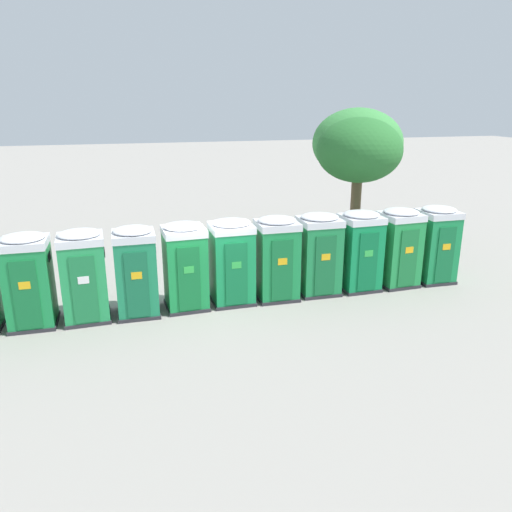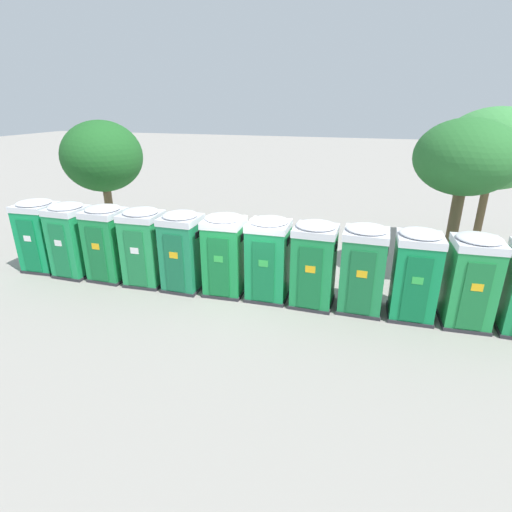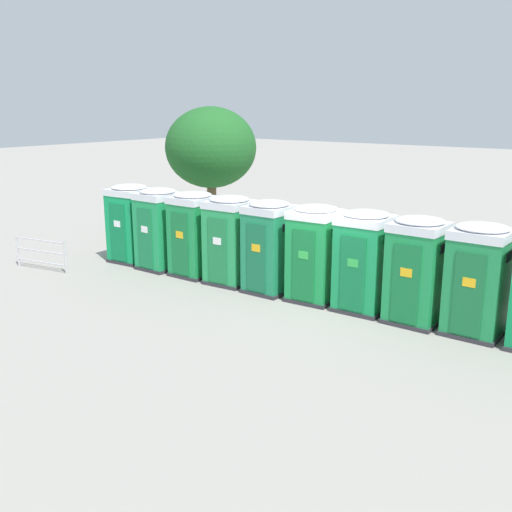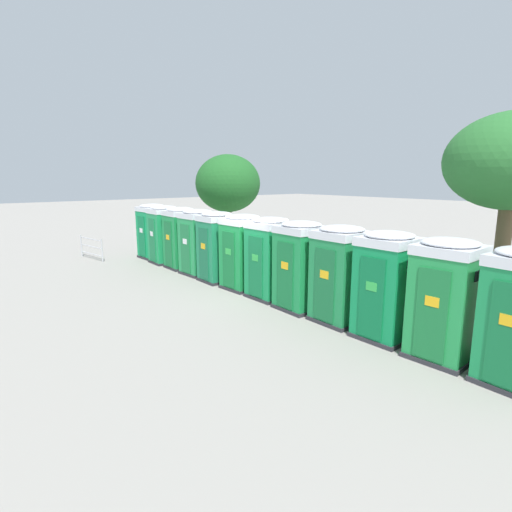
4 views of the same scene
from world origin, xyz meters
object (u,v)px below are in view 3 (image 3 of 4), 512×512
object	(u,v)px
portapotty_1	(159,228)
portapotty_2	(194,234)
portapotty_8	(478,279)
portapotty_5	(315,253)
portapotty_6	(364,261)
portapotty_4	(269,246)
street_tree_2	(211,148)
portapotty_3	(230,240)
portapotty_7	(417,270)
portapotty_0	(131,223)
event_barrier	(41,252)

from	to	relation	value
portapotty_1	portapotty_2	world-z (taller)	same
portapotty_2	portapotty_8	world-z (taller)	same
portapotty_5	portapotty_6	size ratio (longest dim) A/B	1.00
portapotty_4	street_tree_2	xyz separation A→B (m)	(-6.05, 4.61, 2.13)
portapotty_4	portapotty_6	size ratio (longest dim) A/B	1.00
portapotty_2	portapotty_4	xyz separation A→B (m)	(2.77, 0.01, 0.00)
portapotty_2	portapotty_5	size ratio (longest dim) A/B	1.00
portapotty_1	portapotty_5	distance (m)	5.53
portapotty_5	portapotty_6	xyz separation A→B (m)	(1.38, 0.05, -0.00)
street_tree_2	portapotty_4	bearing A→B (deg)	-37.32
portapotty_6	portapotty_8	size ratio (longest dim) A/B	1.00
portapotty_3	portapotty_7	world-z (taller)	same
portapotty_0	portapotty_1	size ratio (longest dim) A/B	1.00
portapotty_1	portapotty_8	size ratio (longest dim) A/B	1.00
portapotty_1	portapotty_8	bearing A→B (deg)	1.73
portapotty_7	street_tree_2	size ratio (longest dim) A/B	0.51
portapotty_6	street_tree_2	distance (m)	10.11
portapotty_4	portapotty_0	bearing A→B (deg)	-179.85
portapotty_0	portapotty_2	distance (m)	2.77
portapotty_6	portapotty_7	distance (m)	1.38
portapotty_5	street_tree_2	xyz separation A→B (m)	(-7.44, 4.51, 2.13)
portapotty_0	portapotty_3	bearing A→B (deg)	0.24
portapotty_2	portapotty_6	xyz separation A→B (m)	(5.53, 0.17, -0.00)
portapotty_8	street_tree_2	distance (m)	12.58
portapotty_3	event_barrier	bearing A→B (deg)	-156.38
portapotty_4	street_tree_2	bearing A→B (deg)	142.68
portapotty_1	portapotty_2	bearing A→B (deg)	3.44
street_tree_2	portapotty_5	bearing A→B (deg)	-31.24
portapotty_3	portapotty_4	distance (m)	1.38
portapotty_2	portapotty_7	size ratio (longest dim) A/B	1.00
portapotty_2	portapotty_6	size ratio (longest dim) A/B	1.00
portapotty_2	portapotty_7	bearing A→B (deg)	1.14
portapotty_4	portapotty_3	bearing A→B (deg)	179.89
portapotty_7	portapotty_8	distance (m)	1.38
portapotty_1	event_barrier	world-z (taller)	portapotty_1
portapotty_0	portapotty_7	bearing A→B (deg)	0.82
portapotty_1	portapotty_4	distance (m)	4.15
portapotty_4	event_barrier	bearing A→B (deg)	-160.69
portapotty_2	event_barrier	distance (m)	4.92
portapotty_5	portapotty_0	bearing A→B (deg)	-179.00
event_barrier	portapotty_8	bearing A→B (deg)	11.93
portapotty_3	portapotty_2	bearing A→B (deg)	-179.33
portapotty_6	event_barrier	bearing A→B (deg)	-165.05
portapotty_0	portapotty_5	size ratio (longest dim) A/B	1.00
portapotty_4	portapotty_7	distance (m)	4.15
portapotty_0	portapotty_8	bearing A→B (deg)	1.09
portapotty_2	portapotty_3	xyz separation A→B (m)	(1.38, 0.02, -0.00)
portapotty_1	portapotty_3	distance (m)	2.77
portapotty_1	portapotty_6	bearing A→B (deg)	2.10
portapotty_4	portapotty_7	bearing A→B (deg)	1.71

